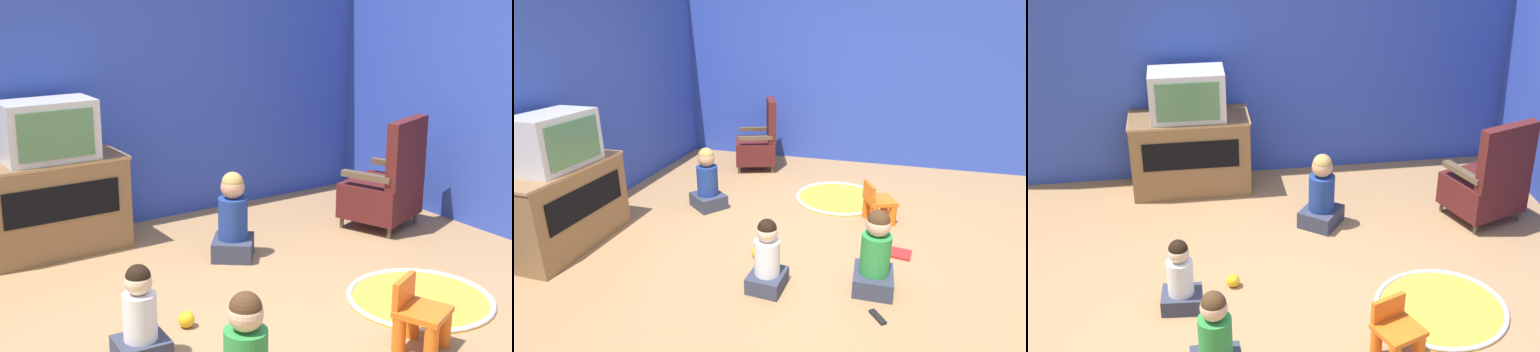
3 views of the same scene
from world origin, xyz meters
The scene contains 11 objects.
ground_plane centered at (0.00, 0.00, 0.00)m, with size 30.00×30.00×0.00m, color #9E754C.
wall_back centered at (-0.14, 2.40, 1.40)m, with size 5.72×0.12×2.80m.
tv_cabinet centered at (-0.65, 2.05, 0.39)m, with size 1.14×0.55×0.76m.
television centered at (-0.65, 2.01, 0.99)m, with size 0.70×0.42×0.46m.
black_armchair centered at (1.95, 1.04, 0.36)m, with size 0.75×0.71×0.98m.
yellow_kid_chair centered at (0.62, -0.66, 0.18)m, with size 0.37×0.37×0.42m.
play_mat centered at (1.11, -0.21, 0.01)m, with size 0.99×0.99×0.04m.
child_watching_left centered at (0.47, 1.16, 0.30)m, with size 0.46×0.46×0.69m.
child_watching_center centered at (-0.59, -0.67, 0.28)m, with size 0.34×0.30×0.65m.
child_watching_right centered at (-0.80, 0.10, 0.25)m, with size 0.31×0.28×0.58m.
toy_ball centered at (-0.40, 0.31, 0.05)m, with size 0.10×0.10×0.10m.
Camera 3 is at (-0.68, -4.30, 3.24)m, focal length 50.00 mm.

